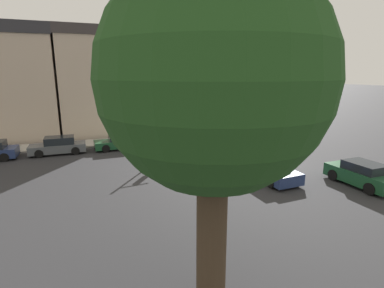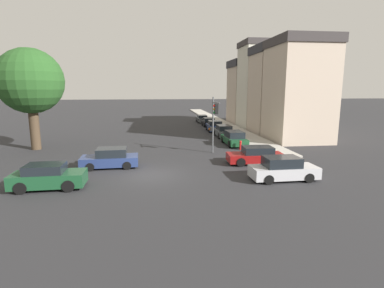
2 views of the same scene
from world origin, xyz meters
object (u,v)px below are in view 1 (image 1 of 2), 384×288
Objects in this scene: parked_car_0 at (121,141)px; parked_car_1 at (58,146)px; crossing_car_1 at (205,136)px; crossing_car_3 at (241,132)px; street_tree at (214,81)px; crossing_car_2 at (362,174)px; fire_hydrant at (150,141)px; traffic_signal at (172,115)px; crossing_car_0 at (270,169)px.

parked_car_0 is 1.04× the size of parked_car_1.
crossing_car_1 is 4.38m from crossing_car_3.
crossing_car_1 is (19.57, -8.12, -5.87)m from street_tree.
crossing_car_2 reaches higher than fire_hydrant.
traffic_signal is 1.18× the size of crossing_car_3.
crossing_car_1 is at bearing 176.29° from crossing_car_0.
crossing_car_0 is at bearing -43.70° from street_tree.
street_tree reaches higher than fire_hydrant.
crossing_car_2 is at bearing -146.03° from fire_hydrant.
crossing_car_3 is at bearing -1.80° from crossing_car_2.
fire_hydrant is at bearing 32.15° from crossing_car_2.
traffic_signal is 1.20× the size of crossing_car_0.
crossing_car_2 is at bearing 54.65° from crossing_car_0.
street_tree is 2.15× the size of parked_car_1.
crossing_car_2 is (-14.26, -4.37, 0.06)m from crossing_car_1.
crossing_car_3 is 12.47m from parked_car_0.
fire_hydrant is (14.55, 9.80, -0.23)m from crossing_car_2.
crossing_car_1 is 13.41m from parked_car_1.
parked_car_1 is (11.74, 13.18, 0.01)m from crossing_car_0.
crossing_car_3 is at bearing -89.64° from fire_hydrant.
crossing_car_1 is (11.31, -0.22, -0.03)m from crossing_car_0.
crossing_car_3 is 4.75× the size of fire_hydrant.
fire_hydrant is (0.29, 5.44, -0.17)m from crossing_car_1.
traffic_signal is (16.96, -4.01, -3.23)m from street_tree.
crossing_car_2 is at bearing 178.75° from crossing_car_3.
parked_car_1 is 7.97m from fire_hydrant.
crossing_car_0 is (-8.69, -3.89, -2.61)m from traffic_signal.
fire_hydrant is at bearing -90.96° from crossing_car_1.
crossing_car_2 is 0.90× the size of parked_car_0.
crossing_car_2 is 14.61m from crossing_car_3.
crossing_car_0 is at bearing 17.54° from traffic_signal.
parked_car_0 is at bearing -90.37° from crossing_car_1.
crossing_car_3 is 9.80m from fire_hydrant.
traffic_signal reaches higher than crossing_car_0.
parked_car_1 is (0.08, 5.29, 0.00)m from parked_car_0.
crossing_car_2 is 23.06m from parked_car_1.
parked_car_1 reaches higher than fire_hydrant.
parked_car_0 is (11.66, 7.89, 0.01)m from crossing_car_0.
traffic_signal is 9.34m from crossing_car_3.
crossing_car_1 is at bearing -93.08° from fire_hydrant.
parked_car_1 is at bearing -89.73° from crossing_car_1.
crossing_car_2 is 0.94× the size of parked_car_1.
crossing_car_2 is (-2.95, -4.59, 0.03)m from crossing_car_0.
street_tree is at bearing 146.67° from crossing_car_3.
crossing_car_0 is 12.72m from fire_hydrant.
crossing_car_3 is (19.93, -12.48, -5.82)m from street_tree.
parked_car_1 reaches higher than crossing_car_1.
crossing_car_1 is 1.02× the size of crossing_car_3.
street_tree reaches higher than parked_car_1.
parked_car_0 reaches higher than fire_hydrant.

